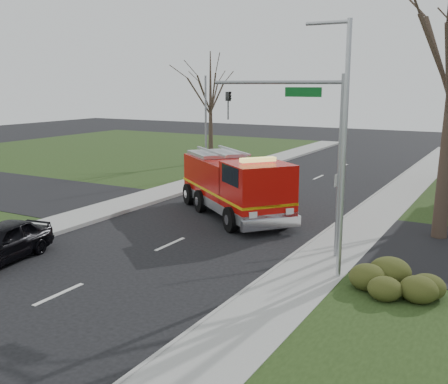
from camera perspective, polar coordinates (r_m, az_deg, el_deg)
The scene contains 10 objects.
ground at distance 21.66m, azimuth -5.87°, elevation -5.68°, with size 120.00×120.00×0.00m, color black.
sidewalk_right at distance 18.91m, azimuth 9.83°, elevation -8.17°, with size 2.40×80.00×0.15m, color gray.
sidewalk_left at distance 25.60m, azimuth -17.31°, elevation -3.26°, with size 2.40×80.00×0.15m, color gray.
hedge_corner at distance 17.14m, azimuth 17.68°, elevation -8.88°, with size 2.80×2.00×0.90m, color #313814.
bare_tree_left at distance 42.91m, azimuth -1.48°, elevation 10.51°, with size 4.50×4.50×9.00m.
traffic_signal_mast at distance 19.62m, azimuth 9.06°, elevation 6.47°, with size 5.29×0.18×6.80m.
streetlight_pole at distance 17.14m, azimuth 12.75°, elevation 5.07°, with size 1.48×0.16×8.40m.
utility_pole_far at distance 36.23m, azimuth -1.99°, elevation 7.02°, with size 0.14×0.14×7.00m, color gray.
fire_engine at distance 25.84m, azimuth 1.24°, elevation 0.58°, with size 7.98×7.14×3.24m.
parked_car_maroon at distance 20.98m, azimuth -23.17°, elevation -5.05°, with size 1.75×4.34×1.48m, color black.
Camera 1 is at (12.02, -16.82, 6.44)m, focal length 42.00 mm.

